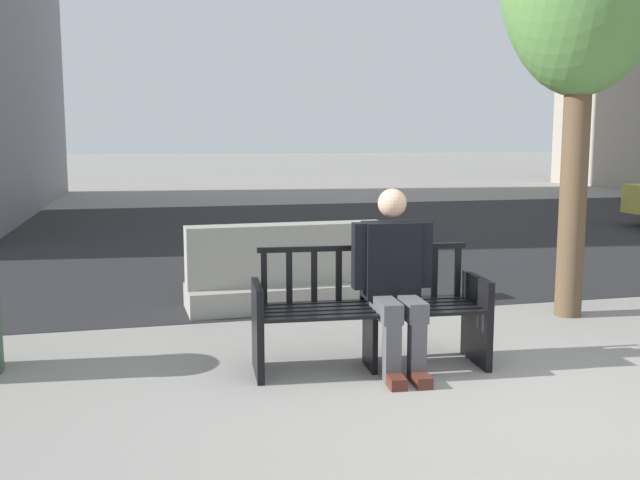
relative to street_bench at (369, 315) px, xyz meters
The scene contains 5 objects.
ground_plane 1.28m from the street_bench, 66.39° to the right, with size 200.00×200.00×0.00m, color gray.
street_asphalt 7.61m from the street_bench, 86.31° to the left, with size 120.00×12.00×0.01m, color black.
street_bench is the anchor object (origin of this frame).
seated_person 0.34m from the street_bench, 23.34° to the right, with size 0.59×0.75×1.31m.
jersey_barrier_centre 2.06m from the street_bench, 95.53° to the left, with size 2.02×0.74×0.84m.
Camera 1 is at (-2.08, -3.72, 1.65)m, focal length 40.00 mm.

